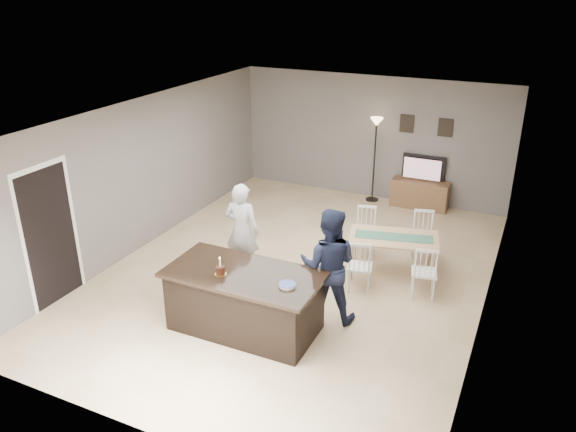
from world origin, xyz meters
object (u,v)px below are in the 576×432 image
at_px(television, 423,168).
at_px(birthday_cake, 220,270).
at_px(tv_console, 420,194).
at_px(floor_lamp, 376,137).
at_px(man, 329,265).
at_px(kitchen_island, 245,300).
at_px(woman, 242,231).
at_px(plate_stack, 287,285).
at_px(dining_table, 393,243).

bearing_deg(television, birthday_cake, 75.91).
distance_m(tv_console, floor_lamp, 1.55).
distance_m(tv_console, man, 4.86).
relative_size(kitchen_island, tv_console, 1.79).
relative_size(television, floor_lamp, 0.49).
distance_m(television, woman, 4.73).
relative_size(television, plate_stack, 3.98).
height_order(kitchen_island, floor_lamp, floor_lamp).
height_order(dining_table, floor_lamp, floor_lamp).
bearing_deg(floor_lamp, kitchen_island, -91.64).
relative_size(man, birthday_cake, 6.64).
bearing_deg(birthday_cake, dining_table, 56.87).
bearing_deg(kitchen_island, dining_table, 59.33).
bearing_deg(dining_table, tv_console, 80.70).
height_order(birthday_cake, plate_stack, birthday_cake).
relative_size(woman, floor_lamp, 0.87).
relative_size(man, floor_lamp, 0.92).
height_order(man, dining_table, man).
bearing_deg(plate_stack, television, 84.98).
xyz_separation_m(television, floor_lamp, (-1.04, -0.09, 0.58)).
bearing_deg(plate_stack, man, 73.13).
xyz_separation_m(plate_stack, dining_table, (0.75, 2.52, -0.36)).
xyz_separation_m(kitchen_island, plate_stack, (0.70, -0.08, 0.46)).
xyz_separation_m(tv_console, dining_table, (0.25, -3.13, 0.26)).
relative_size(tv_console, plate_stack, 5.23).
xyz_separation_m(woman, birthday_cake, (0.53, -1.52, 0.15)).
height_order(television, dining_table, television).
relative_size(television, man, 0.53).
distance_m(television, dining_table, 3.22).
xyz_separation_m(birthday_cake, dining_table, (1.71, 2.62, -0.40)).
bearing_deg(floor_lamp, plate_stack, -84.53).
xyz_separation_m(woman, dining_table, (2.23, 1.09, -0.25)).
distance_m(tv_console, television, 0.57).
relative_size(kitchen_island, plate_stack, 9.37).
distance_m(television, floor_lamp, 1.20).
bearing_deg(birthday_cake, television, 75.91).
relative_size(tv_console, floor_lamp, 0.64).
height_order(birthday_cake, floor_lamp, floor_lamp).
height_order(tv_console, man, man).
height_order(woman, man, man).
xyz_separation_m(kitchen_island, dining_table, (1.45, 2.44, 0.11)).
height_order(man, plate_stack, man).
bearing_deg(television, woman, 65.17).
distance_m(plate_stack, floor_lamp, 5.68).
distance_m(tv_console, plate_stack, 5.71).
xyz_separation_m(television, dining_table, (0.25, -3.20, -0.30)).
xyz_separation_m(tv_console, television, (0.00, 0.07, 0.56)).
relative_size(woman, dining_table, 0.85).
bearing_deg(birthday_cake, woman, 109.01).
distance_m(woman, man, 1.84).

